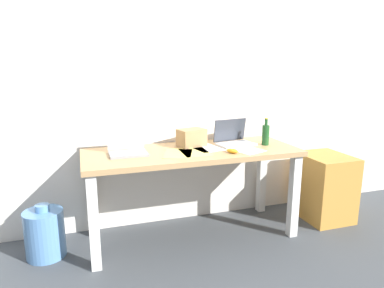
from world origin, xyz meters
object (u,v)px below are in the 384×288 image
object	(u,v)px
laptop_left	(127,148)
beer_bottle	(266,134)
computer_mouse	(232,151)
water_cooler_jug	(45,233)
desk	(192,163)
laptop_right	(234,139)
cardboard_box	(192,138)
filing_cabinet	(324,187)

from	to	relation	value
laptop_left	beer_bottle	distance (m)	1.16
computer_mouse	water_cooler_jug	distance (m)	1.54
desk	laptop_left	bearing A→B (deg)	175.26
desk	laptop_right	size ratio (longest dim) A/B	5.04
computer_mouse	cardboard_box	size ratio (longest dim) A/B	0.46
beer_bottle	computer_mouse	xyz separation A→B (m)	(-0.38, -0.17, -0.08)
desk	laptop_right	bearing A→B (deg)	11.10
beer_bottle	filing_cabinet	bearing A→B (deg)	-2.71
beer_bottle	filing_cabinet	xyz separation A→B (m)	(0.62, -0.03, -0.53)
laptop_right	beer_bottle	world-z (taller)	beer_bottle
laptop_left	water_cooler_jug	size ratio (longest dim) A/B	0.69
laptop_right	cardboard_box	size ratio (longest dim) A/B	1.56
computer_mouse	water_cooler_jug	xyz separation A→B (m)	(-1.41, 0.21, -0.57)
computer_mouse	desk	bearing A→B (deg)	118.19
beer_bottle	cardboard_box	xyz separation A→B (m)	(-0.61, 0.15, -0.02)
desk	laptop_left	world-z (taller)	laptop_left
desk	filing_cabinet	world-z (taller)	desk
laptop_right	cardboard_box	distance (m)	0.37
desk	filing_cabinet	size ratio (longest dim) A/B	2.84
water_cooler_jug	filing_cabinet	size ratio (longest dim) A/B	0.68
laptop_right	water_cooler_jug	distance (m)	1.66
desk	filing_cabinet	xyz separation A→B (m)	(1.27, -0.05, -0.33)
water_cooler_jug	cardboard_box	bearing A→B (deg)	5.09
laptop_right	computer_mouse	xyz separation A→B (m)	(-0.13, -0.26, -0.03)
computer_mouse	filing_cabinet	world-z (taller)	computer_mouse
laptop_left	water_cooler_jug	world-z (taller)	laptop_left
filing_cabinet	laptop_left	bearing A→B (deg)	177.17
beer_bottle	laptop_right	bearing A→B (deg)	159.15
desk	laptop_right	distance (m)	0.44
beer_bottle	cardboard_box	distance (m)	0.63
cardboard_box	filing_cabinet	distance (m)	1.35
laptop_left	computer_mouse	world-z (taller)	laptop_left
beer_bottle	computer_mouse	bearing A→B (deg)	-156.25
desk	computer_mouse	size ratio (longest dim) A/B	17.08
desk	cardboard_box	distance (m)	0.22
laptop_left	beer_bottle	size ratio (longest dim) A/B	1.23
laptop_right	beer_bottle	bearing A→B (deg)	-20.85
beer_bottle	cardboard_box	bearing A→B (deg)	166.59
computer_mouse	cardboard_box	distance (m)	0.39
desk	computer_mouse	xyz separation A→B (m)	(0.27, -0.18, 0.12)
laptop_right	beer_bottle	size ratio (longest dim) A/B	1.47
desk	computer_mouse	world-z (taller)	computer_mouse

